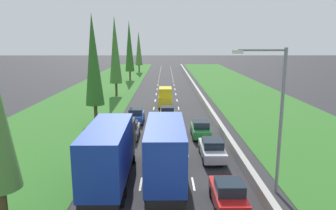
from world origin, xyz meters
The scene contains 20 objects.
ground_plane centered at (0.00, 60.00, 0.00)m, with size 300.00×300.00×0.00m, color #28282B.
grass_verge_left centered at (-12.65, 60.00, 0.02)m, with size 14.00×140.00×0.04m, color #2D6623.
grass_verge_right centered at (14.35, 60.00, 0.02)m, with size 14.00×140.00×0.04m, color #2D6623.
median_barrier centered at (5.70, 60.00, 0.42)m, with size 0.44×120.00×0.85m, color #9E9B93.
lane_markings centered at (0.00, 60.00, 0.01)m, with size 3.64×116.00×0.01m.
blue_box_truck_centre_lane centered at (-0.12, 21.65, 2.18)m, with size 2.46×9.40×4.18m.
red_hatchback_right_lane centered at (3.45, 17.90, 0.84)m, with size 1.74×3.90×1.72m.
maroon_sedan_centre_lane centered at (-0.17, 30.71, 0.81)m, with size 1.82×4.50×1.64m.
silver_sedan_right_lane centered at (3.66, 25.61, 0.81)m, with size 1.82×4.50×1.64m.
green_hatchback_right_lane centered at (3.35, 31.30, 0.84)m, with size 1.74×3.90×1.72m.
blue_box_truck_left_lane centered at (-3.73, 21.17, 2.18)m, with size 2.46×9.40×4.18m.
silver_hatchback_centre_lane centered at (0.14, 38.23, 0.84)m, with size 1.74×3.90×1.72m.
grey_hatchback_left_lane centered at (-3.58, 31.18, 0.84)m, with size 1.74×3.90×1.72m.
blue_hatchback_left_lane centered at (-3.51, 37.02, 0.84)m, with size 1.74×3.90×1.72m.
yellow_van_centre_lane centered at (-0.12, 46.08, 1.40)m, with size 1.96×4.90×2.82m.
poplar_tree_second centered at (-8.14, 36.88, 7.26)m, with size 2.11×2.11×12.43m.
poplar_tree_third centered at (-8.64, 55.72, 7.82)m, with size 2.14×2.14×13.53m.
poplar_tree_fourth centered at (-8.64, 77.32, 8.09)m, with size 2.15×2.15×14.07m.
poplar_tree_fifth centered at (-8.03, 96.56, 7.15)m, with size 2.11×2.11×12.20m.
street_light_mast centered at (6.52, 19.81, 5.23)m, with size 3.20×0.28×9.00m.
Camera 1 is at (-0.09, 1.46, 9.38)m, focal length 33.70 mm.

